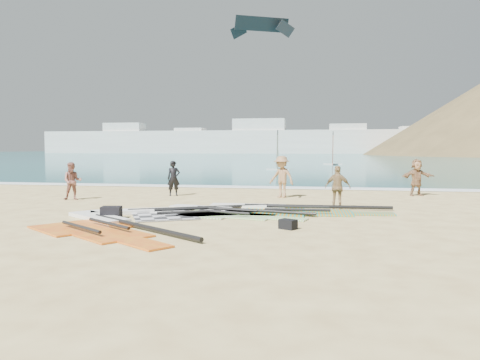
% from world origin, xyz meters
% --- Properties ---
extents(ground, '(300.00, 300.00, 0.00)m').
position_xyz_m(ground, '(0.00, 0.00, 0.00)').
color(ground, '#E5CF86').
rests_on(ground, ground).
extents(sea, '(300.00, 240.00, 0.06)m').
position_xyz_m(sea, '(0.00, 132.00, 0.00)').
color(sea, '#0E6362').
rests_on(sea, ground).
extents(surf_line, '(300.00, 1.20, 0.04)m').
position_xyz_m(surf_line, '(0.00, 12.30, 0.00)').
color(surf_line, white).
rests_on(surf_line, ground).
extents(far_town, '(160.00, 8.00, 12.00)m').
position_xyz_m(far_town, '(-15.72, 150.00, 4.49)').
color(far_town, white).
rests_on(far_town, ground).
extents(rig_grey, '(5.99, 3.99, 0.20)m').
position_xyz_m(rig_grey, '(-2.27, 2.08, 0.05)').
color(rig_grey, '#28282B').
rests_on(rig_grey, ground).
extents(rig_green, '(5.09, 2.59, 0.20)m').
position_xyz_m(rig_green, '(-0.68, 2.52, 0.05)').
color(rig_green, '#6EC72D').
rests_on(rig_green, ground).
extents(rig_orange, '(6.30, 2.50, 0.20)m').
position_xyz_m(rig_orange, '(1.25, 3.53, 0.05)').
color(rig_orange, orange).
rests_on(rig_orange, ground).
extents(rig_red, '(5.25, 4.92, 0.20)m').
position_xyz_m(rig_red, '(-3.29, -0.57, 0.05)').
color(rig_red, red).
rests_on(rig_red, ground).
extents(gear_bag_near, '(0.66, 0.53, 0.37)m').
position_xyz_m(gear_bag_near, '(-3.72, 0.85, 0.19)').
color(gear_bag_near, black).
rests_on(gear_bag_near, ground).
extents(gear_bag_far, '(0.52, 0.47, 0.26)m').
position_xyz_m(gear_bag_far, '(1.70, -0.02, 0.13)').
color(gear_bag_far, black).
rests_on(gear_bag_far, ground).
extents(person_wetsuit, '(0.68, 0.59, 1.56)m').
position_xyz_m(person_wetsuit, '(-3.99, 7.61, 0.78)').
color(person_wetsuit, black).
rests_on(person_wetsuit, ground).
extents(beachgoer_left, '(0.92, 0.83, 1.55)m').
position_xyz_m(beachgoer_left, '(-7.57, 5.31, 0.77)').
color(beachgoer_left, '#965A4E').
rests_on(beachgoer_left, ground).
extents(beachgoer_mid, '(1.33, 1.12, 1.79)m').
position_xyz_m(beachgoer_mid, '(0.82, 7.69, 0.90)').
color(beachgoer_mid, '#A0754E').
rests_on(beachgoer_mid, ground).
extents(beachgoer_back, '(0.94, 0.54, 1.52)m').
position_xyz_m(beachgoer_back, '(3.09, 4.40, 0.76)').
color(beachgoer_back, '#9D7C4F').
rests_on(beachgoer_back, ground).
extents(beachgoer_right, '(1.60, 1.00, 1.65)m').
position_xyz_m(beachgoer_right, '(6.67, 9.56, 0.82)').
color(beachgoer_right, '#9F714D').
rests_on(beachgoer_right, ground).
extents(windsurfer_left, '(2.14, 2.52, 3.79)m').
position_xyz_m(windsurfer_left, '(-1.74, 31.30, 1.15)').
color(windsurfer_left, white).
rests_on(windsurfer_left, ground).
extents(windsurfer_centre, '(2.27, 2.78, 4.15)m').
position_xyz_m(windsurfer_centre, '(3.57, 46.10, 1.23)').
color(windsurfer_centre, white).
rests_on(windsurfer_centre, ground).
extents(kitesurf_kite, '(7.38, 3.87, 2.56)m').
position_xyz_m(kitesurf_kite, '(-5.24, 46.03, 17.13)').
color(kitesurf_kite, black).
rests_on(kitesurf_kite, ground).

